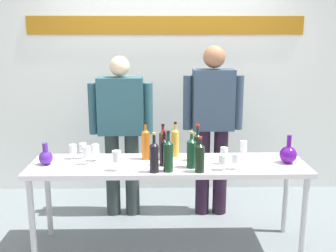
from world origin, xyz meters
The scene contains 25 objects.
ground_plane centered at (0.00, 0.00, 0.00)m, with size 10.00×10.00×0.00m, color slate.
back_wall centered at (0.00, 1.39, 1.50)m, with size 4.35×0.11×3.00m.
display_table centered at (0.00, 0.00, 0.69)m, with size 2.29×0.57×0.76m.
decanter_blue_left centered at (-1.01, -0.01, 0.82)m, with size 0.11×0.11×0.18m.
decanter_blue_right centered at (1.00, -0.01, 0.83)m, with size 0.14×0.14×0.24m.
presenter_left centered at (-0.45, 0.66, 0.92)m, with size 0.63×0.22×1.61m.
presenter_right centered at (0.45, 0.66, 0.98)m, with size 0.59×0.22×1.70m.
wine_bottle_0 centered at (-0.01, -0.20, 0.89)m, with size 0.08×0.08×0.33m.
wine_bottle_1 centered at (0.18, -0.11, 0.89)m, with size 0.08×0.08×0.30m.
wine_bottle_2 centered at (0.06, 0.20, 0.89)m, with size 0.07×0.07×0.31m.
wine_bottle_3 centered at (-0.19, 0.12, 0.90)m, with size 0.07×0.07×0.33m.
wine_bottle_4 centered at (0.24, -0.22, 0.88)m, with size 0.07×0.07×0.28m.
wine_bottle_5 centered at (-0.04, -0.05, 0.88)m, with size 0.08×0.08×0.30m.
wine_bottle_6 centered at (-0.11, -0.21, 0.89)m, with size 0.07×0.07×0.32m.
wine_bottle_7 centered at (0.25, 0.07, 0.89)m, with size 0.07×0.07×0.32m.
wine_bottle_8 centered at (-0.04, 0.11, 0.89)m, with size 0.07×0.07×0.31m.
wine_glass_left_0 centered at (-0.73, 0.14, 0.86)m, with size 0.06×0.06×0.14m.
wine_glass_left_1 centered at (-0.67, -0.02, 0.86)m, with size 0.07×0.07×0.15m.
wine_glass_left_2 centered at (-0.41, -0.18, 0.87)m, with size 0.07×0.07×0.16m.
wine_glass_left_3 centered at (-0.82, 0.13, 0.85)m, with size 0.06×0.06×0.13m.
wine_glass_left_4 centered at (-0.61, 0.07, 0.86)m, with size 0.07×0.07×0.14m.
wine_glass_right_0 centered at (0.53, -0.17, 0.85)m, with size 0.07×0.07×0.13m.
wine_glass_right_1 centered at (0.43, -0.18, 0.85)m, with size 0.07×0.07×0.13m.
wine_glass_right_2 centered at (0.46, -0.02, 0.86)m, with size 0.06×0.06×0.14m.
wine_glass_right_3 centered at (0.64, 0.08, 0.87)m, with size 0.06×0.06×0.17m.
Camera 1 is at (-0.07, -3.14, 1.80)m, focal length 42.29 mm.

